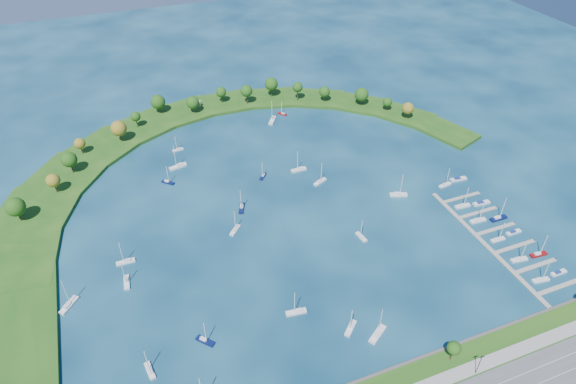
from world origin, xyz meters
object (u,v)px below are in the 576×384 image
object	(u,v)px
moored_boat_16	(272,120)
docked_boat_10	(445,184)
moored_boat_7	(296,311)
moored_boat_11	(178,149)
harbor_tower	(199,104)
moored_boat_10	(320,181)
docked_boat_5	(514,232)
moored_boat_14	(178,166)
moored_boat_15	(235,230)
moored_boat_0	(377,334)
moored_boat_13	(242,208)
moored_boat_8	(126,261)
docked_boat_11	(458,179)
moored_boat_18	(150,370)
dock_system	(497,240)
moored_boat_12	(398,194)
moored_boat_19	(299,169)
docked_boat_9	(481,203)
moored_boat_3	(263,176)
moored_boat_6	(205,340)
docked_boat_6	(478,220)
docked_boat_2	(519,259)
docked_boat_4	(498,239)
moored_boat_5	(168,182)
docked_boat_3	(539,254)
docked_boat_8	(463,205)
moored_boat_9	(69,305)
docked_boat_0	(541,279)
docked_boat_7	(498,218)
moored_boat_17	(351,327)
moored_boat_20	(361,236)
moored_boat_1	(282,113)
moored_boat_4	(127,281)
docked_boat_1	(559,273)

from	to	relation	value
moored_boat_16	docked_boat_10	world-z (taller)	moored_boat_16
moored_boat_7	moored_boat_11	bearing A→B (deg)	-74.61
harbor_tower	moored_boat_10	xyz separation A→B (m)	(41.39, -106.33, -3.25)
docked_boat_5	docked_boat_10	world-z (taller)	docked_boat_10
moored_boat_14	moored_boat_15	distance (m)	65.09
moored_boat_0	moored_boat_13	xyz separation A→B (m)	(-26.30, 92.42, -0.06)
moored_boat_8	docked_boat_11	xyz separation A→B (m)	(177.59, -2.05, -0.22)
moored_boat_18	moored_boat_16	bearing A→B (deg)	-42.66
moored_boat_8	moored_boat_15	distance (m)	51.66
dock_system	docked_boat_10	xyz separation A→B (m)	(2.63, 45.05, 0.53)
moored_boat_12	moored_boat_13	size ratio (longest dim) A/B	1.10
docked_boat_5	moored_boat_8	bearing A→B (deg)	164.91
moored_boat_19	docked_boat_9	world-z (taller)	moored_boat_19
moored_boat_3	moored_boat_6	distance (m)	108.56
docked_boat_6	docked_boat_9	distance (m)	14.84
moored_boat_19	docked_boat_2	world-z (taller)	moored_boat_19
docked_boat_6	docked_boat_11	xyz separation A→B (m)	(12.35, 32.28, -0.22)
dock_system	docked_boat_4	world-z (taller)	docked_boat_4
moored_boat_5	docked_boat_6	bearing A→B (deg)	10.90
moored_boat_13	docked_boat_9	bearing A→B (deg)	93.21
moored_boat_13	moored_boat_18	bearing A→B (deg)	-14.56
docked_boat_3	docked_boat_8	distance (m)	42.81
moored_boat_3	moored_boat_16	bearing A→B (deg)	-165.26
moored_boat_9	docked_boat_0	size ratio (longest dim) A/B	1.25
moored_boat_10	docked_boat_7	distance (m)	92.08
dock_system	docked_boat_5	bearing A→B (deg)	7.24
moored_boat_17	docked_boat_7	distance (m)	103.21
moored_boat_15	dock_system	bearing A→B (deg)	-71.77
docked_boat_4	dock_system	bearing A→B (deg)	-174.78
harbor_tower	docked_boat_9	xyz separation A→B (m)	(111.22, -153.40, -3.49)
harbor_tower	docked_boat_8	size ratio (longest dim) A/B	0.35
dock_system	moored_boat_20	world-z (taller)	moored_boat_20
moored_boat_9	moored_boat_13	bearing A→B (deg)	-27.86
moored_boat_1	docked_boat_6	xyz separation A→B (m)	(51.35, -136.37, 0.07)
moored_boat_1	moored_boat_11	world-z (taller)	moored_boat_11
docked_boat_5	docked_boat_2	bearing A→B (deg)	-124.11
harbor_tower	moored_boat_1	xyz separation A→B (m)	(49.41, -27.56, -3.33)
moored_boat_13	moored_boat_18	xyz separation A→B (m)	(-58.01, -76.23, -0.03)
moored_boat_4	docked_boat_2	size ratio (longest dim) A/B	1.03
moored_boat_11	docked_boat_3	size ratio (longest dim) A/B	0.80
moored_boat_8	moored_boat_13	size ratio (longest dim) A/B	0.99
moored_boat_4	moored_boat_6	size ratio (longest dim) A/B	1.05
moored_boat_0	docked_boat_9	world-z (taller)	moored_boat_0
moored_boat_14	moored_boat_18	xyz separation A→B (m)	(-35.31, -124.78, -0.11)
dock_system	moored_boat_5	distance (m)	170.30
docked_boat_10	docked_boat_11	world-z (taller)	docked_boat_10
docked_boat_1	docked_boat_4	xyz separation A→B (m)	(-10.45, 26.79, 0.30)
docked_boat_11	docked_boat_2	bearing A→B (deg)	-95.52
moored_boat_1	docked_boat_0	bearing A→B (deg)	157.36
docked_boat_0	docked_boat_6	size ratio (longest dim) A/B	0.91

